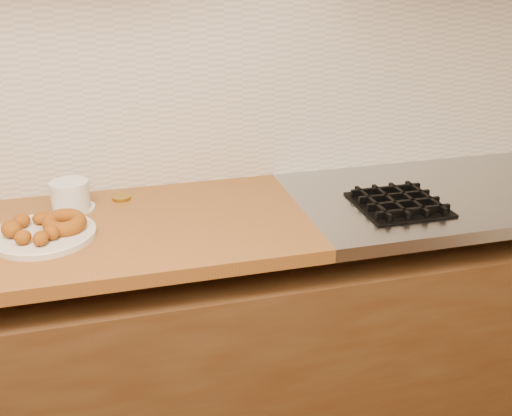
% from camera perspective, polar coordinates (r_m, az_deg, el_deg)
% --- Properties ---
extents(wall_back, '(4.00, 0.02, 2.70)m').
position_cam_1_polar(wall_back, '(1.95, -13.19, 14.52)').
color(wall_back, tan).
rests_on(wall_back, ground).
extents(base_cabinet, '(3.60, 0.60, 0.77)m').
position_cam_1_polar(base_cabinet, '(2.04, -10.22, -14.59)').
color(base_cabinet, '#53391F').
rests_on(base_cabinet, floor).
extents(stovetop, '(1.30, 0.62, 0.04)m').
position_cam_1_polar(stovetop, '(2.16, 20.63, 1.49)').
color(stovetop, '#9EA0A5').
rests_on(stovetop, base_cabinet).
extents(backsplash, '(3.60, 0.02, 0.60)m').
position_cam_1_polar(backsplash, '(1.96, -12.77, 10.15)').
color(backsplash, beige).
rests_on(backsplash, wall_back).
extents(burner_grates, '(0.91, 0.26, 0.03)m').
position_cam_1_polar(burner_grates, '(2.08, 21.40, 1.43)').
color(burner_grates, black).
rests_on(burner_grates, stovetop).
extents(donut_plate, '(0.28, 0.28, 0.02)m').
position_cam_1_polar(donut_plate, '(1.75, -19.52, -2.42)').
color(donut_plate, beige).
rests_on(donut_plate, butcher_block).
extents(ring_donut, '(0.16, 0.17, 0.05)m').
position_cam_1_polar(ring_donut, '(1.74, -17.79, -1.31)').
color(ring_donut, '#8F5110').
rests_on(ring_donut, donut_plate).
extents(fried_dough_chunks, '(0.17, 0.21, 0.05)m').
position_cam_1_polar(fried_dough_chunks, '(1.74, -20.75, -1.80)').
color(fried_dough_chunks, '#8F5110').
rests_on(fried_dough_chunks, donut_plate).
extents(plastic_tub, '(0.14, 0.14, 0.10)m').
position_cam_1_polar(plastic_tub, '(1.89, -17.26, 1.06)').
color(plastic_tub, silver).
rests_on(plastic_tub, butcher_block).
extents(tub_lid, '(0.16, 0.16, 0.01)m').
position_cam_1_polar(tub_lid, '(1.92, -16.90, 0.01)').
color(tub_lid, white).
rests_on(tub_lid, butcher_block).
extents(brass_jar_lid, '(0.07, 0.07, 0.01)m').
position_cam_1_polar(brass_jar_lid, '(1.95, -12.70, 0.97)').
color(brass_jar_lid, '#A48328').
rests_on(brass_jar_lid, butcher_block).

